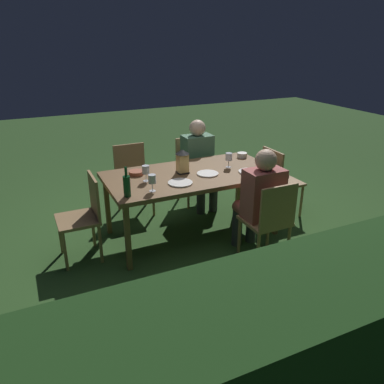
% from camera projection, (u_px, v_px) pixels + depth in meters
% --- Properties ---
extents(ground_plane, '(16.00, 16.00, 0.00)m').
position_uv_depth(ground_plane, '(192.00, 233.00, 4.44)').
color(ground_plane, '#2D5123').
extents(dining_table, '(1.88, 0.97, 0.74)m').
position_uv_depth(dining_table, '(192.00, 178.00, 4.18)').
color(dining_table, brown).
rests_on(dining_table, ground).
extents(chair_head_far, '(0.40, 0.42, 0.87)m').
position_uv_depth(chair_head_far, '(84.00, 214.00, 3.79)').
color(chair_head_far, '#937047').
rests_on(chair_head_far, ground).
extents(chair_side_left_b, '(0.42, 0.40, 0.87)m').
position_uv_depth(chair_side_left_b, '(133.00, 176.00, 4.83)').
color(chair_side_left_b, '#937047').
rests_on(chair_side_left_b, ground).
extents(chair_head_near, '(0.40, 0.42, 0.87)m').
position_uv_depth(chair_head_near, '(279.00, 179.00, 4.72)').
color(chair_head_near, '#937047').
rests_on(chair_head_near, ground).
extents(chair_side_left_a, '(0.42, 0.40, 0.87)m').
position_uv_depth(chair_side_left_a, '(193.00, 167.00, 5.16)').
color(chair_side_left_a, '#937047').
rests_on(chair_side_left_a, ground).
extents(person_in_green, '(0.38, 0.47, 1.15)m').
position_uv_depth(person_in_green, '(199.00, 160.00, 4.93)').
color(person_in_green, '#4C7A5B').
rests_on(person_in_green, ground).
extents(chair_side_right_a, '(0.42, 0.40, 0.87)m').
position_uv_depth(chair_side_right_a, '(270.00, 219.00, 3.68)').
color(chair_side_right_a, '#937047').
rests_on(chair_side_right_a, ground).
extents(person_in_rust, '(0.38, 0.47, 1.15)m').
position_uv_depth(person_in_rust, '(259.00, 197.00, 3.79)').
color(person_in_rust, '#9E4C47').
rests_on(person_in_rust, ground).
extents(lantern_centerpiece, '(0.15, 0.15, 0.27)m').
position_uv_depth(lantern_centerpiece, '(182.00, 160.00, 4.12)').
color(lantern_centerpiece, black).
rests_on(lantern_centerpiece, dining_table).
extents(green_bottle_on_table, '(0.07, 0.07, 0.29)m').
position_uv_depth(green_bottle_on_table, '(127.00, 186.00, 3.52)').
color(green_bottle_on_table, '#144723').
rests_on(green_bottle_on_table, dining_table).
extents(wine_glass_a, '(0.08, 0.08, 0.17)m').
position_uv_depth(wine_glass_a, '(146.00, 170.00, 3.89)').
color(wine_glass_a, silver).
rests_on(wine_glass_a, dining_table).
extents(wine_glass_b, '(0.08, 0.08, 0.17)m').
position_uv_depth(wine_glass_b, '(229.00, 157.00, 4.31)').
color(wine_glass_b, silver).
rests_on(wine_glass_b, dining_table).
extents(wine_glass_c, '(0.08, 0.08, 0.17)m').
position_uv_depth(wine_glass_c, '(152.00, 180.00, 3.64)').
color(wine_glass_c, silver).
rests_on(wine_glass_c, dining_table).
extents(plate_a, '(0.25, 0.25, 0.01)m').
position_uv_depth(plate_a, '(180.00, 183.00, 3.87)').
color(plate_a, silver).
rests_on(plate_a, dining_table).
extents(plate_b, '(0.23, 0.23, 0.01)m').
position_uv_depth(plate_b, '(249.00, 172.00, 4.19)').
color(plate_b, white).
rests_on(plate_b, dining_table).
extents(plate_c, '(0.24, 0.24, 0.01)m').
position_uv_depth(plate_c, '(208.00, 174.00, 4.13)').
color(plate_c, white).
rests_on(plate_c, dining_table).
extents(bowl_olives, '(0.16, 0.16, 0.04)m').
position_uv_depth(bowl_olives, '(136.00, 173.00, 4.11)').
color(bowl_olives, '#9E5138').
rests_on(bowl_olives, dining_table).
extents(bowl_bread, '(0.13, 0.13, 0.05)m').
position_uv_depth(bowl_bread, '(183.00, 164.00, 4.39)').
color(bowl_bread, silver).
rests_on(bowl_bread, dining_table).
extents(bowl_salad, '(0.12, 0.12, 0.06)m').
position_uv_depth(bowl_salad, '(242.00, 155.00, 4.70)').
color(bowl_salad, silver).
rests_on(bowl_salad, dining_table).
extents(hedge_backdrop, '(5.49, 0.64, 1.12)m').
position_uv_depth(hedge_backdrop, '(378.00, 337.00, 2.14)').
color(hedge_backdrop, '#1E4219').
rests_on(hedge_backdrop, ground).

